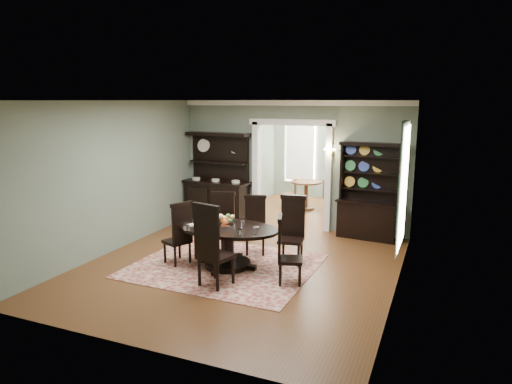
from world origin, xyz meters
TOP-DOWN VIEW (x-y plane):
  - room at (0.00, 0.04)m, footprint 5.51×6.01m
  - parlor at (0.00, 5.53)m, footprint 3.51×3.50m
  - doorway_trim at (0.00, 3.00)m, footprint 2.08×0.25m
  - right_window at (2.69, 0.93)m, footprint 0.15×1.47m
  - wall_sconce at (0.95, 2.85)m, footprint 0.27×0.21m
  - rug at (-0.28, -0.06)m, footprint 3.27×2.77m
  - dining_table at (-0.21, -0.05)m, footprint 1.92×1.78m
  - centerpiece at (-0.20, -0.08)m, footprint 1.49×0.96m
  - chair_far_left at (-0.62, 0.57)m, footprint 0.56×0.54m
  - chair_far_mid at (-0.06, 0.91)m, footprint 0.55×0.53m
  - chair_far_right at (0.79, 0.66)m, footprint 0.53×0.51m
  - chair_end_left at (-1.06, -0.29)m, footprint 0.56×0.57m
  - chair_end_right at (1.00, -0.39)m, footprint 0.52×0.53m
  - chair_near at (-0.03, -1.01)m, footprint 0.62×0.60m
  - sideboard at (-1.85, 2.74)m, footprint 1.73×0.74m
  - welsh_dresser at (1.85, 2.77)m, footprint 1.39×0.62m
  - parlor_table at (-0.17, 4.84)m, footprint 0.86×0.86m
  - parlor_chair_left at (-0.58, 4.81)m, footprint 0.38×0.37m
  - parlor_chair_right at (0.52, 4.52)m, footprint 0.43×0.42m

SIDE VIEW (x-z plane):
  - rug at x=-0.28m, z-range 0.00..0.01m
  - parlor_chair_left at x=-0.58m, z-range 0.03..0.89m
  - parlor_chair_right at x=0.52m, z-range 0.03..1.00m
  - parlor_table at x=-0.17m, z-range 0.12..0.92m
  - dining_table at x=-0.21m, z-range 0.15..0.90m
  - chair_far_mid at x=-0.06m, z-range 0.03..1.18m
  - chair_end_right at x=1.00m, z-range 0.03..1.19m
  - chair_end_left at x=-1.06m, z-range 0.03..1.23m
  - chair_far_left at x=-0.62m, z-range 0.03..1.27m
  - chair_far_right at x=0.79m, z-range 0.03..1.30m
  - chair_near at x=-0.03m, z-range 0.04..1.45m
  - welsh_dresser at x=1.85m, z-range -0.29..1.82m
  - sideboard at x=-1.85m, z-range -0.34..1.89m
  - centerpiece at x=-0.20m, z-range 0.70..0.95m
  - parlor at x=0.00m, z-range 0.01..3.02m
  - room at x=0.00m, z-range 0.07..3.08m
  - right_window at x=2.69m, z-range 0.54..2.66m
  - doorway_trim at x=0.00m, z-range 0.33..2.90m
  - wall_sconce at x=0.95m, z-range 1.79..1.99m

